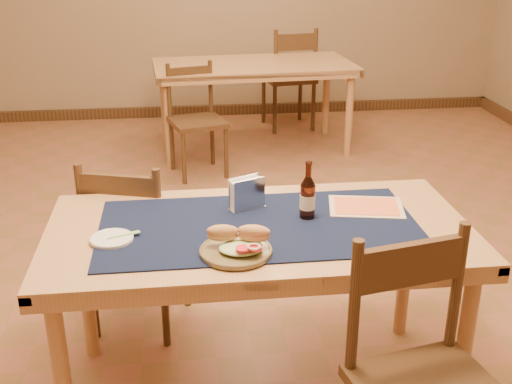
{
  "coord_description": "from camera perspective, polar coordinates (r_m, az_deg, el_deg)",
  "views": [
    {
      "loc": [
        -0.27,
        -2.97,
        1.8
      ],
      "look_at": [
        0.0,
        -0.7,
        0.85
      ],
      "focal_mm": 45.0,
      "sensor_mm": 36.0,
      "label": 1
    }
  ],
  "objects": [
    {
      "name": "baseboard",
      "position": [
        3.46,
        -1.41,
        -7.88
      ],
      "size": [
        6.0,
        7.0,
        0.1
      ],
      "color": "#49301A",
      "rests_on": "ground"
    },
    {
      "name": "sandwich_plate",
      "position": [
        2.21,
        -1.64,
        -4.83
      ],
      "size": [
        0.25,
        0.25,
        0.1
      ],
      "color": "brown",
      "rests_on": "placemat"
    },
    {
      "name": "menu_card",
      "position": [
        2.61,
        9.76,
        -1.28
      ],
      "size": [
        0.33,
        0.27,
        0.01
      ],
      "color": "beige",
      "rests_on": "placemat"
    },
    {
      "name": "back_table",
      "position": [
        5.46,
        -0.22,
        10.54
      ],
      "size": [
        1.7,
        0.93,
        0.75
      ],
      "color": "#B27954",
      "rests_on": "ground"
    },
    {
      "name": "chair_main_near",
      "position": [
        2.14,
        14.91,
        -16.05
      ],
      "size": [
        0.51,
        0.51,
        0.94
      ],
      "color": "#49301A",
      "rests_on": "ground"
    },
    {
      "name": "main_table",
      "position": [
        2.46,
        0.28,
        -4.81
      ],
      "size": [
        1.6,
        0.8,
        0.75
      ],
      "color": "#B27954",
      "rests_on": "ground"
    },
    {
      "name": "fork",
      "position": [
        2.37,
        -11.46,
        -3.72
      ],
      "size": [
        0.12,
        0.06,
        0.0
      ],
      "color": "#78CB6F",
      "rests_on": "side_plate"
    },
    {
      "name": "chair_main_far",
      "position": [
        3.02,
        -10.7,
        -4.33
      ],
      "size": [
        0.51,
        0.51,
        0.87
      ],
      "color": "#49301A",
      "rests_on": "ground"
    },
    {
      "name": "room",
      "position": [
        3.01,
        -1.66,
        14.9
      ],
      "size": [
        6.04,
        7.04,
        2.84
      ],
      "color": "#91583F",
      "rests_on": "ground"
    },
    {
      "name": "beer_bottle",
      "position": [
        2.46,
        4.61,
        -0.46
      ],
      "size": [
        0.06,
        0.06,
        0.23
      ],
      "color": "#45190C",
      "rests_on": "placemat"
    },
    {
      "name": "chair_back_far",
      "position": [
        6.13,
        3.03,
        10.21
      ],
      "size": [
        0.5,
        0.5,
        0.96
      ],
      "color": "#49301A",
      "rests_on": "ground"
    },
    {
      "name": "side_plate",
      "position": [
        2.36,
        -12.71,
        -4.04
      ],
      "size": [
        0.16,
        0.16,
        0.01
      ],
      "color": "silver",
      "rests_on": "placemat"
    },
    {
      "name": "napkin_holder",
      "position": [
        2.54,
        -0.82,
        -0.21
      ],
      "size": [
        0.16,
        0.11,
        0.13
      ],
      "color": "silver",
      "rests_on": "placemat"
    },
    {
      "name": "chair_back_near",
      "position": [
        4.97,
        -5.35,
        6.55
      ],
      "size": [
        0.48,
        0.48,
        0.85
      ],
      "color": "#49301A",
      "rests_on": "ground"
    },
    {
      "name": "placemat",
      "position": [
        2.42,
        0.28,
        -3.02
      ],
      "size": [
        1.2,
        0.6,
        0.01
      ],
      "primitive_type": "cube",
      "color": "#0D1832",
      "rests_on": "main_table"
    }
  ]
}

